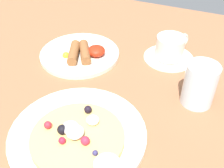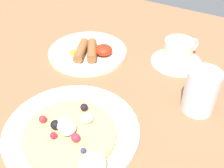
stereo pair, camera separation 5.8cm
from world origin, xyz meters
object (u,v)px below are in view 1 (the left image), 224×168
at_px(syrup_ramekin, 107,168).
at_px(breakfast_plate, 80,54).
at_px(coffee_saucer, 169,57).
at_px(pancake_plate, 78,134).
at_px(water_glass, 200,85).
at_px(coffee_cup, 171,47).

xyz_separation_m(syrup_ramekin, breakfast_plate, (-0.23, 0.32, -0.02)).
height_order(syrup_ramekin, coffee_saucer, syrup_ramekin).
bearing_deg(pancake_plate, coffee_saucer, 74.16).
relative_size(pancake_plate, coffee_saucer, 1.99).
bearing_deg(pancake_plate, water_glass, 44.64).
xyz_separation_m(syrup_ramekin, coffee_cup, (0.01, 0.41, 0.01)).
distance_m(breakfast_plate, coffee_saucer, 0.25).
distance_m(syrup_ramekin, water_glass, 0.28).
bearing_deg(syrup_ramekin, coffee_saucer, 89.04).
xyz_separation_m(pancake_plate, coffee_saucer, (0.10, 0.35, -0.00)).
bearing_deg(coffee_saucer, coffee_cup, 59.25).
relative_size(syrup_ramekin, water_glass, 0.46).
bearing_deg(breakfast_plate, coffee_saucer, 20.13).
distance_m(pancake_plate, syrup_ramekin, 0.11).
relative_size(coffee_cup, water_glass, 1.00).
relative_size(syrup_ramekin, coffee_saucer, 0.33).
bearing_deg(breakfast_plate, water_glass, -10.88).
xyz_separation_m(pancake_plate, breakfast_plate, (-0.14, 0.26, -0.00)).
relative_size(pancake_plate, breakfast_plate, 1.24).
bearing_deg(breakfast_plate, coffee_cup, 20.38).
bearing_deg(coffee_cup, water_glass, -56.62).
xyz_separation_m(pancake_plate, syrup_ramekin, (0.09, -0.06, 0.02)).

